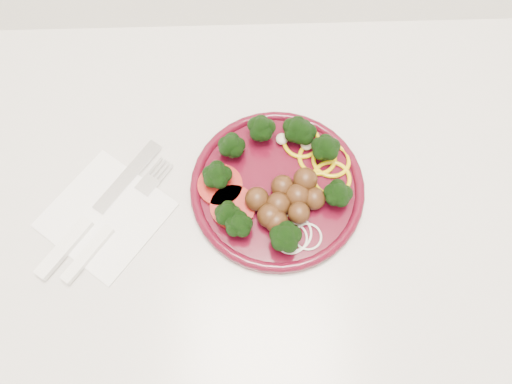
{
  "coord_description": "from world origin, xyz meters",
  "views": [
    {
      "loc": [
        -0.03,
        1.42,
        1.55
      ],
      "look_at": [
        -0.02,
        1.69,
        0.92
      ],
      "focal_mm": 35.0,
      "sensor_mm": 36.0,
      "label": 1
    }
  ],
  "objects_px": {
    "napkin": "(106,215)",
    "fork": "(101,239)",
    "plate": "(277,185)",
    "knife": "(85,224)"
  },
  "relations": [
    {
      "from": "knife",
      "to": "fork",
      "type": "relative_size",
      "value": 1.12
    },
    {
      "from": "napkin",
      "to": "knife",
      "type": "bearing_deg",
      "value": -148.85
    },
    {
      "from": "napkin",
      "to": "fork",
      "type": "height_order",
      "value": "fork"
    },
    {
      "from": "knife",
      "to": "fork",
      "type": "bearing_deg",
      "value": -97.0
    },
    {
      "from": "knife",
      "to": "plate",
      "type": "bearing_deg",
      "value": -43.78
    },
    {
      "from": "plate",
      "to": "fork",
      "type": "bearing_deg",
      "value": -164.15
    },
    {
      "from": "plate",
      "to": "knife",
      "type": "xyz_separation_m",
      "value": [
        -0.26,
        -0.05,
        -0.01
      ]
    },
    {
      "from": "knife",
      "to": "napkin",
      "type": "bearing_deg",
      "value": -22.66
    },
    {
      "from": "plate",
      "to": "knife",
      "type": "distance_m",
      "value": 0.27
    },
    {
      "from": "napkin",
      "to": "plate",
      "type": "bearing_deg",
      "value": 7.53
    }
  ]
}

